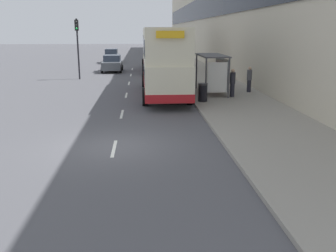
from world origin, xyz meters
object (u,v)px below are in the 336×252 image
Objects in this scene: car_1 at (112,63)px; pedestrian_2 at (249,79)px; double_decker_bus_ahead at (155,49)px; pedestrian_1 at (225,74)px; bus_shelter at (215,67)px; litter_bin at (203,92)px; pedestrian_at_shelter at (233,83)px; double_decker_bus_near at (164,60)px; traffic_light_far_kerb at (77,39)px; car_0 at (111,56)px.

pedestrian_2 is (10.17, -14.88, 0.16)m from car_1.
double_decker_bus_ahead reaches higher than pedestrian_1.
bus_shelter is 3.20m from litter_bin.
car_1 is at bearing 117.39° from pedestrian_at_shelter.
double_decker_bus_ahead reaches higher than litter_bin.
double_decker_bus_ahead reaches higher than car_1.
double_decker_bus_near is 15.50m from double_decker_bus_ahead.
bus_shelter is 2.61m from pedestrian_2.
double_decker_bus_near is 2.17× the size of traffic_light_far_kerb.
double_decker_bus_ahead is 10.11× the size of litter_bin.
double_decker_bus_near reaches higher than bus_shelter.
litter_bin is at bearing -83.78° from double_decker_bus_ahead.
pedestrian_2 is at bearing 113.07° from car_0.
bus_shelter is at bearing 65.68° from litter_bin.
car_1 is (-7.76, 15.35, -1.03)m from bus_shelter.
pedestrian_1 reaches higher than pedestrian_2.
double_decker_bus_near is 6.44× the size of pedestrian_at_shelter.
traffic_light_far_kerb is (-8.95, 12.01, 2.77)m from litter_bin.
car_1 is at bearing 116.80° from bus_shelter.
pedestrian_at_shelter is 2.55m from litter_bin.
pedestrian_at_shelter is at bearing 117.39° from car_1.
car_1 is 18.02m from pedestrian_2.
double_decker_bus_ahead is 2.49× the size of car_1.
pedestrian_1 is at bearing 67.28° from bus_shelter.
pedestrian_2 is at bearing -35.06° from traffic_light_far_kerb.
pedestrian_at_shelter is (4.15, -1.69, -1.26)m from double_decker_bus_near.
double_decker_bus_ahead is at bearing 89.84° from double_decker_bus_near.
bus_shelter reaches higher than pedestrian_at_shelter.
pedestrian_2 is 0.33× the size of traffic_light_far_kerb.
car_0 reaches higher than litter_bin.
double_decker_bus_ahead is 2.07× the size of traffic_light_far_kerb.
litter_bin is (2.03, -18.63, -1.62)m from double_decker_bus_ahead.
bus_shelter is at bearing -112.72° from pedestrian_1.
bus_shelter is 4.00× the size of litter_bin.
double_decker_bus_near is 6.57× the size of pedestrian_2.
pedestrian_1 is at bearing 127.42° from car_1.
litter_bin is 15.23m from traffic_light_far_kerb.
litter_bin is at bearing -114.32° from bus_shelter.
double_decker_bus_ahead is 9.65m from traffic_light_far_kerb.
pedestrian_2 is (5.71, 0.05, -1.28)m from double_decker_bus_near.
pedestrian_at_shelter is at bearing -22.17° from double_decker_bus_near.
car_1 is at bearing 109.89° from litter_bin.
litter_bin is at bearing -113.44° from pedestrian_1.
double_decker_bus_near is at bearing 106.63° from car_1.
traffic_light_far_kerb reaches higher than double_decker_bus_near.
bus_shelter reaches higher than pedestrian_1.
pedestrian_2 is 15.56m from traffic_light_far_kerb.
car_0 is at bearing 113.07° from pedestrian_2.
double_decker_bus_near is 4.66m from pedestrian_at_shelter.
traffic_light_far_kerb is (-11.58, 5.93, 2.40)m from pedestrian_1.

